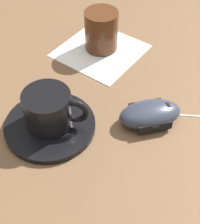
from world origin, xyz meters
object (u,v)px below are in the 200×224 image
Objects in this scene: coffee_cup at (49,109)px; drinking_glass at (101,30)px; saucer at (50,125)px; computer_mouse at (150,114)px.

coffee_cup is 0.23m from drinking_glass.
coffee_cup is at bearing 11.31° from saucer.
computer_mouse is 0.22m from drinking_glass.
drinking_glass reaches higher than coffee_cup.
drinking_glass reaches higher than saucer.
coffee_cup is at bearing -144.00° from drinking_glass.
drinking_glass is at bearing 35.63° from saucer.
drinking_glass is (0.19, 0.14, 0.04)m from saucer.
coffee_cup is at bearing 151.03° from computer_mouse.
saucer is at bearing 151.84° from computer_mouse.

